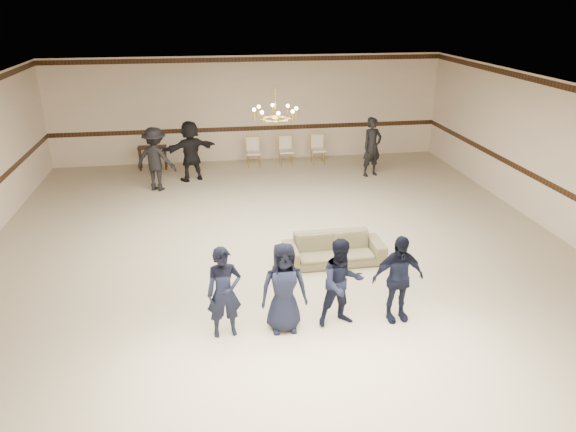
{
  "coord_description": "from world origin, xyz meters",
  "views": [
    {
      "loc": [
        -1.41,
        -9.44,
        4.79
      ],
      "look_at": [
        0.01,
        -0.5,
        1.08
      ],
      "focal_mm": 33.34,
      "sensor_mm": 36.0,
      "label": 1
    }
  ],
  "objects_px": {
    "boy_d": "(398,279)",
    "banquet_chair_left": "(254,152)",
    "settee": "(334,249)",
    "chandelier": "(275,103)",
    "boy_a": "(224,292)",
    "adult_right": "(372,147)",
    "boy_c": "(342,283)",
    "adult_mid": "(191,151)",
    "adult_left": "(156,159)",
    "console_table": "(153,158)",
    "boy_b": "(284,288)",
    "banquet_chair_mid": "(286,151)",
    "banquet_chair_right": "(318,150)"
  },
  "relations": [
    {
      "from": "settee",
      "to": "boy_a",
      "type": "bearing_deg",
      "value": -137.36
    },
    {
      "from": "boy_c",
      "to": "banquet_chair_left",
      "type": "height_order",
      "value": "boy_c"
    },
    {
      "from": "boy_d",
      "to": "adult_right",
      "type": "relative_size",
      "value": 0.85
    },
    {
      "from": "boy_c",
      "to": "console_table",
      "type": "relative_size",
      "value": 1.74
    },
    {
      "from": "settee",
      "to": "adult_right",
      "type": "bearing_deg",
      "value": 64.86
    },
    {
      "from": "boy_a",
      "to": "boy_d",
      "type": "height_order",
      "value": "same"
    },
    {
      "from": "boy_d",
      "to": "console_table",
      "type": "xyz_separation_m",
      "value": [
        -4.41,
        8.89,
        -0.37
      ]
    },
    {
      "from": "adult_left",
      "to": "adult_mid",
      "type": "distance_m",
      "value": 1.14
    },
    {
      "from": "boy_a",
      "to": "adult_left",
      "type": "bearing_deg",
      "value": 95.28
    },
    {
      "from": "settee",
      "to": "banquet_chair_mid",
      "type": "distance_m",
      "value": 6.62
    },
    {
      "from": "boy_b",
      "to": "adult_mid",
      "type": "relative_size",
      "value": 0.85
    },
    {
      "from": "banquet_chair_mid",
      "to": "adult_left",
      "type": "bearing_deg",
      "value": -153.91
    },
    {
      "from": "banquet_chair_mid",
      "to": "boy_a",
      "type": "bearing_deg",
      "value": -103.45
    },
    {
      "from": "boy_b",
      "to": "adult_left",
      "type": "xyz_separation_m",
      "value": [
        -2.35,
        6.96,
        0.12
      ]
    },
    {
      "from": "boy_d",
      "to": "adult_mid",
      "type": "bearing_deg",
      "value": 108.88
    },
    {
      "from": "boy_b",
      "to": "console_table",
      "type": "height_order",
      "value": "boy_b"
    },
    {
      "from": "boy_b",
      "to": "adult_mid",
      "type": "bearing_deg",
      "value": 101.11
    },
    {
      "from": "boy_d",
      "to": "console_table",
      "type": "distance_m",
      "value": 9.93
    },
    {
      "from": "adult_right",
      "to": "console_table",
      "type": "height_order",
      "value": "adult_right"
    },
    {
      "from": "boy_d",
      "to": "banquet_chair_left",
      "type": "xyz_separation_m",
      "value": [
        -1.41,
        8.69,
        -0.29
      ]
    },
    {
      "from": "boy_c",
      "to": "console_table",
      "type": "height_order",
      "value": "boy_c"
    },
    {
      "from": "boy_c",
      "to": "console_table",
      "type": "distance_m",
      "value": 9.57
    },
    {
      "from": "boy_c",
      "to": "adult_mid",
      "type": "height_order",
      "value": "adult_mid"
    },
    {
      "from": "chandelier",
      "to": "boy_b",
      "type": "xyz_separation_m",
      "value": [
        -0.36,
        -3.46,
        -2.15
      ]
    },
    {
      "from": "settee",
      "to": "banquet_chair_right",
      "type": "height_order",
      "value": "banquet_chair_right"
    },
    {
      "from": "boy_c",
      "to": "banquet_chair_left",
      "type": "xyz_separation_m",
      "value": [
        -0.51,
        8.69,
        -0.29
      ]
    },
    {
      "from": "adult_right",
      "to": "banquet_chair_right",
      "type": "distance_m",
      "value": 1.94
    },
    {
      "from": "banquet_chair_right",
      "to": "settee",
      "type": "bearing_deg",
      "value": -98.5
    },
    {
      "from": "boy_d",
      "to": "adult_right",
      "type": "height_order",
      "value": "adult_right"
    },
    {
      "from": "banquet_chair_left",
      "to": "banquet_chair_mid",
      "type": "xyz_separation_m",
      "value": [
        1.0,
        0.0,
        0.0
      ]
    },
    {
      "from": "boy_b",
      "to": "banquet_chair_mid",
      "type": "distance_m",
      "value": 8.81
    },
    {
      "from": "console_table",
      "to": "boy_d",
      "type": "bearing_deg",
      "value": -63.76
    },
    {
      "from": "boy_a",
      "to": "boy_d",
      "type": "distance_m",
      "value": 2.7
    },
    {
      "from": "settee",
      "to": "chandelier",
      "type": "bearing_deg",
      "value": 123.28
    },
    {
      "from": "chandelier",
      "to": "banquet_chair_right",
      "type": "xyz_separation_m",
      "value": [
        2.03,
        5.23,
        -2.44
      ]
    },
    {
      "from": "boy_b",
      "to": "adult_mid",
      "type": "distance_m",
      "value": 7.8
    },
    {
      "from": "boy_a",
      "to": "boy_c",
      "type": "distance_m",
      "value": 1.8
    },
    {
      "from": "boy_a",
      "to": "adult_right",
      "type": "bearing_deg",
      "value": 51.43
    },
    {
      "from": "boy_a",
      "to": "boy_b",
      "type": "distance_m",
      "value": 0.9
    },
    {
      "from": "banquet_chair_mid",
      "to": "boy_d",
      "type": "bearing_deg",
      "value": -85.99
    },
    {
      "from": "adult_left",
      "to": "adult_right",
      "type": "height_order",
      "value": "same"
    },
    {
      "from": "boy_b",
      "to": "banquet_chair_right",
      "type": "relative_size",
      "value": 1.65
    },
    {
      "from": "adult_right",
      "to": "boy_a",
      "type": "bearing_deg",
      "value": -141.84
    },
    {
      "from": "boy_b",
      "to": "adult_right",
      "type": "relative_size",
      "value": 0.85
    },
    {
      "from": "boy_a",
      "to": "console_table",
      "type": "bearing_deg",
      "value": 94.35
    },
    {
      "from": "adult_right",
      "to": "banquet_chair_right",
      "type": "bearing_deg",
      "value": 111.44
    },
    {
      "from": "boy_d",
      "to": "banquet_chair_left",
      "type": "bearing_deg",
      "value": 95.07
    },
    {
      "from": "adult_mid",
      "to": "console_table",
      "type": "bearing_deg",
      "value": -67.73
    },
    {
      "from": "console_table",
      "to": "settee",
      "type": "bearing_deg",
      "value": -60.32
    },
    {
      "from": "chandelier",
      "to": "adult_mid",
      "type": "height_order",
      "value": "chandelier"
    }
  ]
}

